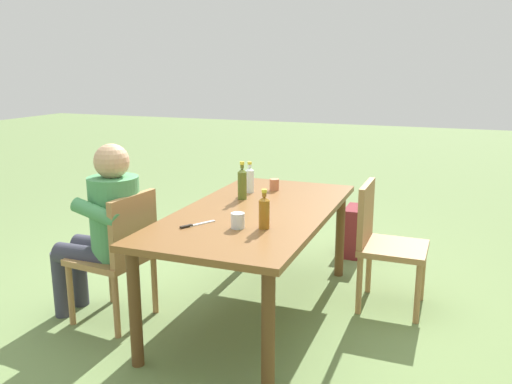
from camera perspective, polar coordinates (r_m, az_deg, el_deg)
The scene contains 12 objects.
ground_plane at distance 3.72m, azimuth 0.00°, elevation -12.80°, with size 24.00×24.00×0.00m, color #6B844C.
dining_table at distance 3.48m, azimuth 0.00°, elevation -3.18°, with size 1.86×0.94×0.73m.
chair_near_right at distance 3.52m, azimuth -14.41°, elevation -6.16°, with size 0.48×0.48×0.87m.
chair_far_left at distance 3.74m, azimuth 13.45°, elevation -4.92°, with size 0.44×0.44×0.87m.
person_in_white_shirt at distance 3.54m, azimuth -15.93°, elevation -3.31°, with size 0.47×0.61×1.18m.
bottle_clear at distance 3.91m, azimuth -0.69°, elevation 1.38°, with size 0.06×0.06×0.23m.
bottle_olive at distance 3.71m, azimuth -1.50°, elevation 0.98°, with size 0.06×0.06×0.27m.
bottle_amber at distance 3.04m, azimuth 0.89°, elevation -2.14°, with size 0.06×0.06×0.23m.
cup_glass at distance 3.07m, azimuth -1.98°, elevation -3.10°, with size 0.08×0.08×0.09m, color silver.
cup_terracotta at distance 3.99m, azimuth 1.98°, elevation 0.80°, with size 0.07×0.07×0.09m, color #BC6B47.
table_knife at distance 3.14m, azimuth -6.59°, elevation -3.52°, with size 0.22×0.14×0.01m.
backpack_by_near_side at distance 4.78m, azimuth 10.49°, elevation -4.23°, with size 0.33×0.23×0.43m.
Camera 1 is at (3.11, 1.19, 1.65)m, focal length 37.08 mm.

